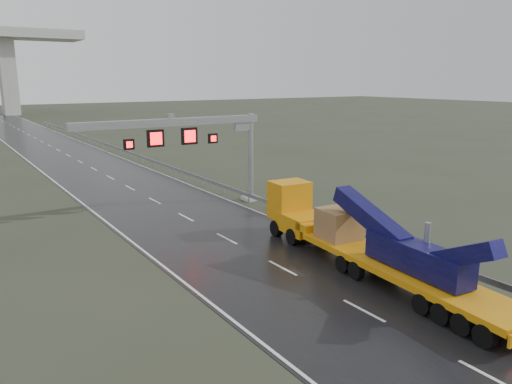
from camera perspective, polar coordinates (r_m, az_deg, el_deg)
ground at (r=24.19m, az=8.77°, el=-11.55°), size 400.00×400.00×0.00m
road at (r=59.03m, az=-18.04°, el=2.52°), size 11.00×200.00×0.02m
guardrail at (r=51.63m, az=-8.57°, el=2.39°), size 0.20×140.00×1.40m
sign_gantry at (r=38.48m, az=-6.70°, el=6.31°), size 14.90×1.20×7.42m
heavy_haul_truck at (r=27.65m, az=10.91°, el=-4.88°), size 4.01×17.96×4.18m
exit_sign_pair at (r=37.17m, az=4.18°, el=-0.14°), size 1.33×0.30×2.30m
striped_barrier at (r=39.07m, az=3.83°, el=-1.17°), size 0.62×0.38×0.99m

